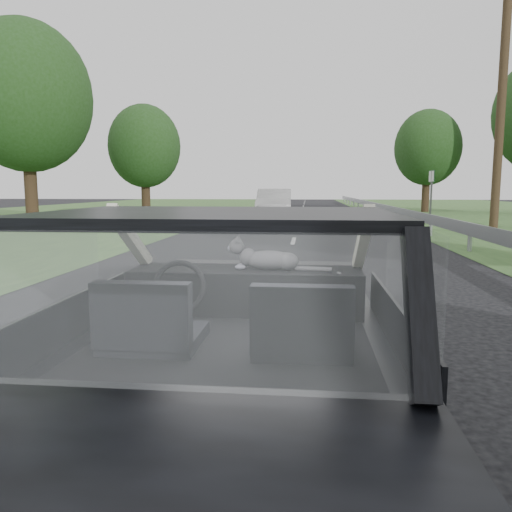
% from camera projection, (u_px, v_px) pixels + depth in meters
% --- Properties ---
extents(ground, '(140.00, 140.00, 0.00)m').
position_uv_depth(ground, '(234.00, 451.00, 2.97)').
color(ground, '#303034').
rests_on(ground, ground).
extents(subject_car, '(1.80, 4.00, 1.45)m').
position_uv_depth(subject_car, '(233.00, 333.00, 2.88)').
color(subject_car, black).
rests_on(subject_car, ground).
extents(dashboard, '(1.58, 0.45, 0.30)m').
position_uv_depth(dashboard, '(246.00, 290.00, 3.47)').
color(dashboard, black).
rests_on(dashboard, subject_car).
extents(driver_seat, '(0.50, 0.72, 0.42)m').
position_uv_depth(driver_seat, '(149.00, 318.00, 2.61)').
color(driver_seat, black).
rests_on(driver_seat, subject_car).
extents(passenger_seat, '(0.50, 0.72, 0.42)m').
position_uv_depth(passenger_seat, '(302.00, 322.00, 2.53)').
color(passenger_seat, black).
rests_on(passenger_seat, subject_car).
extents(steering_wheel, '(0.36, 0.36, 0.04)m').
position_uv_depth(steering_wheel, '(179.00, 287.00, 3.22)').
color(steering_wheel, black).
rests_on(steering_wheel, dashboard).
extents(cat, '(0.52, 0.20, 0.23)m').
position_uv_depth(cat, '(270.00, 259.00, 3.41)').
color(cat, gray).
rests_on(cat, dashboard).
extents(guardrail, '(0.05, 90.00, 0.32)m').
position_uv_depth(guardrail, '(466.00, 228.00, 12.31)').
color(guardrail, '#96999D').
rests_on(guardrail, ground).
extents(other_car, '(2.02, 4.76, 1.54)m').
position_uv_depth(other_car, '(274.00, 205.00, 24.48)').
color(other_car, '#ACACAC').
rests_on(other_car, ground).
extents(highway_sign, '(0.13, 0.98, 2.45)m').
position_uv_depth(highway_sign, '(431.00, 195.00, 24.78)').
color(highway_sign, '#103F18').
rests_on(highway_sign, ground).
extents(utility_pole, '(0.31, 0.31, 8.75)m').
position_uv_depth(utility_pole, '(501.00, 102.00, 16.45)').
color(utility_pole, '#473320').
rests_on(utility_pole, ground).
extents(tree_2, '(5.24, 5.24, 6.50)m').
position_uv_depth(tree_2, '(427.00, 163.00, 32.82)').
color(tree_2, '#1B3911').
rests_on(tree_2, ground).
extents(tree_5, '(6.15, 6.15, 8.25)m').
position_uv_depth(tree_5, '(27.00, 127.00, 20.95)').
color(tree_5, '#1B3911').
rests_on(tree_5, ground).
extents(tree_6, '(4.95, 4.95, 5.92)m').
position_uv_depth(tree_6, '(145.00, 163.00, 27.29)').
color(tree_6, '#1B3911').
rests_on(tree_6, ground).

